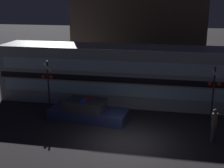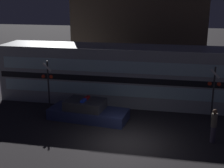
{
  "view_description": "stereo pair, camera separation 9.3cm",
  "coord_description": "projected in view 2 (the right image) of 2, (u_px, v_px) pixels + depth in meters",
  "views": [
    {
      "loc": [
        2.07,
        -14.22,
        7.28
      ],
      "look_at": [
        -1.66,
        4.65,
        1.76
      ],
      "focal_mm": 50.0,
      "sensor_mm": 36.0,
      "label": 1
    },
    {
      "loc": [
        2.16,
        -14.2,
        7.28
      ],
      "look_at": [
        -1.66,
        4.65,
        1.76
      ],
      "focal_mm": 50.0,
      "sensor_mm": 36.0,
      "label": 2
    }
  ],
  "objects": [
    {
      "name": "ground_plane",
      "position": [
        126.0,
        144.0,
        15.79
      ],
      "size": [
        120.0,
        120.0,
        0.0
      ],
      "primitive_type": "plane",
      "color": "#262326"
    },
    {
      "name": "police_car",
      "position": [
        88.0,
        111.0,
        18.85
      ],
      "size": [
        4.92,
        2.35,
        1.32
      ],
      "rotation": [
        0.0,
        0.0,
        -0.11
      ],
      "color": "navy",
      "rests_on": "ground_plane"
    },
    {
      "name": "building_left",
      "position": [
        139.0,
        27.0,
        28.76
      ],
      "size": [
        11.89,
        4.26,
        8.87
      ],
      "color": "brown",
      "rests_on": "ground_plane"
    },
    {
      "name": "crossing_signal_far",
      "position": [
        48.0,
        81.0,
        19.79
      ],
      "size": [
        0.75,
        0.29,
        3.31
      ],
      "color": "#2D2D33",
      "rests_on": "ground_plane"
    },
    {
      "name": "crossing_signal_near",
      "position": [
        214.0,
        89.0,
        18.21
      ],
      "size": [
        0.75,
        0.29,
        3.3
      ],
      "color": "#2D2D33",
      "rests_on": "ground_plane"
    },
    {
      "name": "train",
      "position": [
        133.0,
        75.0,
        21.45
      ],
      "size": [
        18.51,
        2.93,
        3.92
      ],
      "color": "#999EA5",
      "rests_on": "ground_plane"
    },
    {
      "name": "pedestrian",
      "position": [
        214.0,
        125.0,
        15.73
      ],
      "size": [
        0.3,
        0.3,
        1.8
      ],
      "color": "#3F384C",
      "rests_on": "ground_plane"
    }
  ]
}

